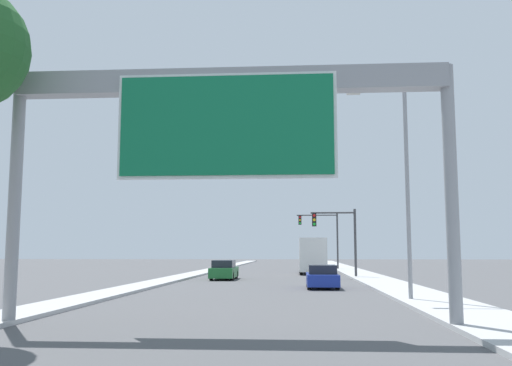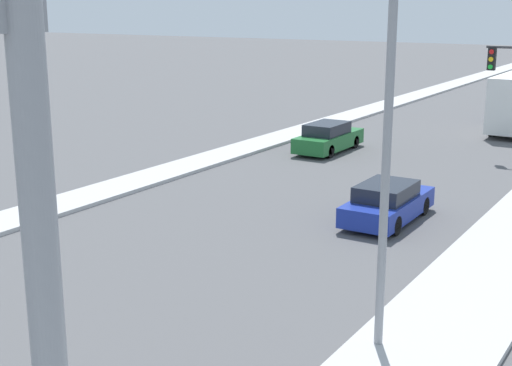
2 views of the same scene
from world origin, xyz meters
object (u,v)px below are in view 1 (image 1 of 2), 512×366
traffic_light_near_intersection (340,232)px  traffic_light_mid_block (325,231)px  street_lamp_right (400,173)px  sign_gantry (227,118)px  car_mid_left (322,277)px  car_near_left (224,270)px  truck_box_primary (312,256)px

traffic_light_near_intersection → traffic_light_mid_block: size_ratio=0.84×
street_lamp_right → traffic_light_near_intersection: bearing=92.7°
sign_gantry → traffic_light_mid_block: 50.43m
traffic_light_mid_block → car_mid_left: bearing=-93.1°
car_near_left → street_lamp_right: street_lamp_right is taller
sign_gantry → street_lamp_right: street_lamp_right is taller
sign_gantry → truck_box_primary: sign_gantry is taller
car_near_left → traffic_light_near_intersection: bearing=18.3°
truck_box_primary → sign_gantry: bearing=-95.3°
truck_box_primary → traffic_light_near_intersection: traffic_light_near_intersection is taller
sign_gantry → car_mid_left: sign_gantry is taller
sign_gantry → car_mid_left: size_ratio=3.04×
car_mid_left → sign_gantry: bearing=-101.3°
traffic_light_near_intersection → street_lamp_right: street_lamp_right is taller
car_mid_left → car_near_left: bearing=125.9°
sign_gantry → car_near_left: 27.88m
car_near_left → traffic_light_mid_block: bearing=69.1°
traffic_light_near_intersection → street_lamp_right: size_ratio=0.59×
truck_box_primary → traffic_light_mid_block: 12.58m
traffic_light_mid_block → street_lamp_right: (1.27, -41.55, 1.08)m
truck_box_primary → traffic_light_near_intersection: 8.37m
sign_gantry → truck_box_primary: 38.39m
traffic_light_near_intersection → traffic_light_mid_block: (-0.27, 20.00, 0.73)m
truck_box_primary → car_mid_left: bearing=-90.0°
truck_box_primary → traffic_light_near_intersection: (2.05, -7.86, 2.03)m
car_near_left → truck_box_primary: (7.00, 10.85, 1.00)m
car_near_left → traffic_light_near_intersection: (9.05, 3.00, 3.03)m
car_mid_left → traffic_light_near_intersection: bearing=80.8°
traffic_light_mid_block → car_near_left: bearing=-110.9°
car_near_left → car_mid_left: 11.94m
traffic_light_near_intersection → traffic_light_mid_block: bearing=90.8°
car_near_left → car_mid_left: (7.00, -9.67, -0.05)m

